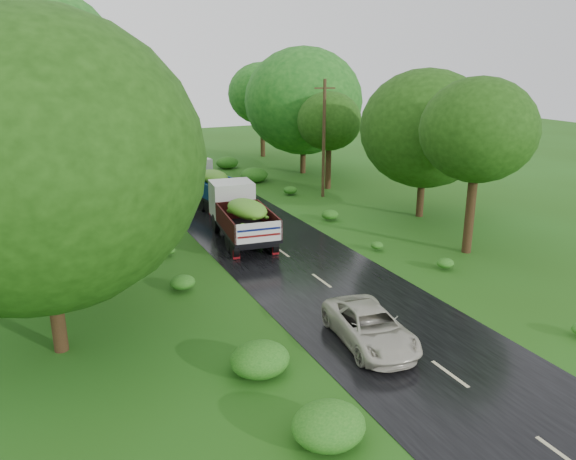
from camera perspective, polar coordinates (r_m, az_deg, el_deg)
ground at (r=17.95m, az=16.11°, el=-13.91°), size 120.00×120.00×0.00m
road at (r=21.43m, az=7.31°, el=-7.92°), size 6.50×80.00×0.02m
road_lines at (r=22.19m, az=5.92°, el=-6.91°), size 0.12×69.60×0.00m
truck_near at (r=28.63m, az=-4.85°, el=1.89°), size 2.93×6.51×2.64m
truck_far at (r=36.18m, az=-8.47°, el=5.00°), size 2.99×6.40×2.59m
car at (r=18.80m, az=8.34°, el=-9.70°), size 2.53×4.52×1.19m
utility_pole at (r=37.07m, az=3.66°, el=9.34°), size 1.30×0.53×7.66m
trees_left at (r=32.61m, az=-24.78°, el=11.65°), size 6.72×34.29×9.74m
trees_right at (r=39.86m, az=4.95°, el=12.01°), size 5.48×32.21×7.60m
shrubs at (r=28.74m, az=-2.29°, el=-0.39°), size 11.90×44.00×0.70m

